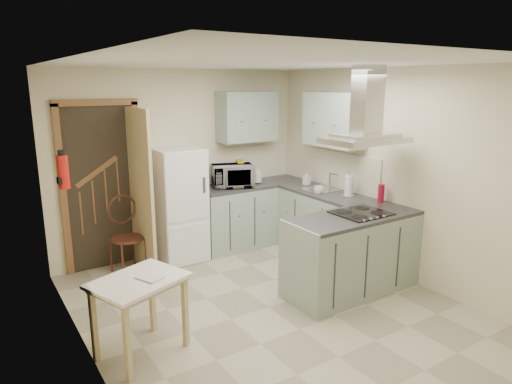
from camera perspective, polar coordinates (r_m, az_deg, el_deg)
floor at (r=4.99m, az=1.57°, el=-14.19°), size 4.20×4.20×0.00m
ceiling at (r=4.42m, az=1.79°, el=15.84°), size 4.20×4.20×0.00m
back_wall at (r=6.35m, az=-9.23°, el=3.64°), size 3.60×0.00×3.60m
left_wall at (r=3.85m, az=-20.96°, el=-3.55°), size 0.00×4.20×4.20m
right_wall at (r=5.74m, az=16.59°, el=2.22°), size 0.00×4.20×4.20m
doorway at (r=6.01m, az=-18.65°, el=0.59°), size 1.10×0.12×2.10m
fridge at (r=6.11m, az=-9.61°, el=-1.57°), size 0.60×0.60×1.50m
counter_back at (r=6.56m, az=-2.62°, el=-3.05°), size 1.08×0.60×0.90m
counter_right at (r=6.50m, az=6.84°, el=-3.30°), size 0.60×1.95×0.90m
splashback at (r=6.79m, az=-1.74°, el=3.59°), size 1.68×0.02×0.50m
wall_cabinet_back at (r=6.57m, az=-1.11°, el=9.41°), size 0.85×0.35×0.70m
wall_cabinet_right at (r=6.12m, az=9.79°, el=8.92°), size 0.35×0.90×0.70m
peninsula at (r=5.29m, az=11.99°, el=-7.50°), size 1.55×0.65×0.90m
hob at (r=5.22m, az=13.01°, el=-2.57°), size 0.58×0.50×0.01m
extractor_hood at (r=5.06m, az=13.50°, el=6.33°), size 0.90×0.55×0.10m
sink at (r=6.26m, az=7.98°, el=0.31°), size 0.45×0.40×0.01m
fire_extinguisher at (r=4.66m, az=-22.94°, el=2.32°), size 0.10×0.10×0.32m
drop_leaf_table at (r=4.20m, az=-14.21°, el=-14.87°), size 0.90×0.78×0.70m
bentwood_chair at (r=5.89m, az=-15.79°, el=-5.63°), size 0.45×0.45×0.88m
microwave at (r=6.36m, az=-2.93°, el=2.02°), size 0.65×0.55×0.31m
kettle at (r=6.59m, az=0.12°, el=1.96°), size 0.16×0.16×0.20m
cereal_box at (r=6.58m, az=-2.00°, el=2.53°), size 0.17×0.24×0.33m
soap_bottle at (r=6.55m, az=6.35°, el=1.73°), size 0.10×0.10×0.18m
paper_towel at (r=5.95m, az=11.52°, el=0.80°), size 0.12×0.12×0.28m
cup at (r=6.04m, az=7.89°, el=0.26°), size 0.17×0.17×0.10m
red_bottle at (r=5.74m, az=15.36°, el=-0.17°), size 0.10×0.10×0.22m
book at (r=3.97m, az=-14.00°, el=-10.16°), size 0.23×0.26×0.10m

